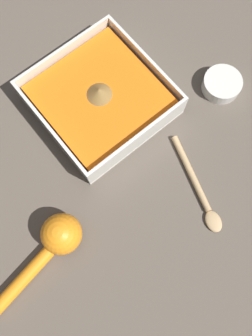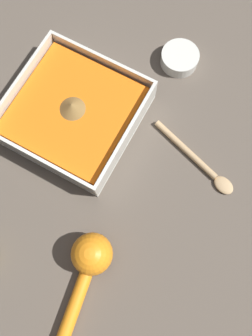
# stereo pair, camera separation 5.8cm
# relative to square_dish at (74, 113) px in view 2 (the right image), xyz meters

# --- Properties ---
(ground_plane) EXTENTS (4.00, 4.00, 0.00)m
(ground_plane) POSITION_rel_square_dish_xyz_m (-0.01, -0.01, -0.02)
(ground_plane) COLOR brown
(square_dish) EXTENTS (0.23, 0.23, 0.06)m
(square_dish) POSITION_rel_square_dish_xyz_m (0.00, 0.00, 0.00)
(square_dish) COLOR silver
(square_dish) RESTS_ON ground_plane
(spice_bowl) EXTENTS (0.08, 0.08, 0.03)m
(spice_bowl) POSITION_rel_square_dish_xyz_m (0.21, -0.12, -0.01)
(spice_bowl) COLOR silver
(spice_bowl) RESTS_ON ground_plane
(lemon_squeezer) EXTENTS (0.21, 0.07, 0.07)m
(lemon_squeezer) POSITION_rel_square_dish_xyz_m (-0.23, -0.16, 0.01)
(lemon_squeezer) COLOR orange
(lemon_squeezer) RESTS_ON ground_plane
(wooden_spoon) EXTENTS (0.08, 0.19, 0.01)m
(wooden_spoon) POSITION_rel_square_dish_xyz_m (0.03, -0.25, -0.02)
(wooden_spoon) COLOR tan
(wooden_spoon) RESTS_ON ground_plane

